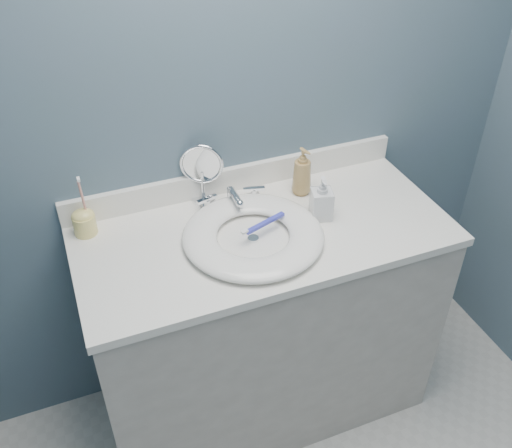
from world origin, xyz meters
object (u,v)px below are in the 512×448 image
makeup_mirror (202,170)px  toothbrush_holder (84,221)px  soap_bottle_amber (302,171)px  soap_bottle_clear (322,198)px

makeup_mirror → toothbrush_holder: (-0.41, -0.04, -0.07)m
makeup_mirror → soap_bottle_amber: makeup_mirror is taller
makeup_mirror → soap_bottle_amber: (0.33, -0.08, -0.03)m
makeup_mirror → soap_bottle_clear: makeup_mirror is taller
soap_bottle_amber → toothbrush_holder: 0.75m
soap_bottle_amber → soap_bottle_clear: 0.16m
makeup_mirror → soap_bottle_clear: (0.33, -0.24, -0.04)m
toothbrush_holder → soap_bottle_amber: bearing=-3.4°
soap_bottle_amber → toothbrush_holder: toothbrush_holder is taller
soap_bottle_clear → makeup_mirror: bearing=159.2°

